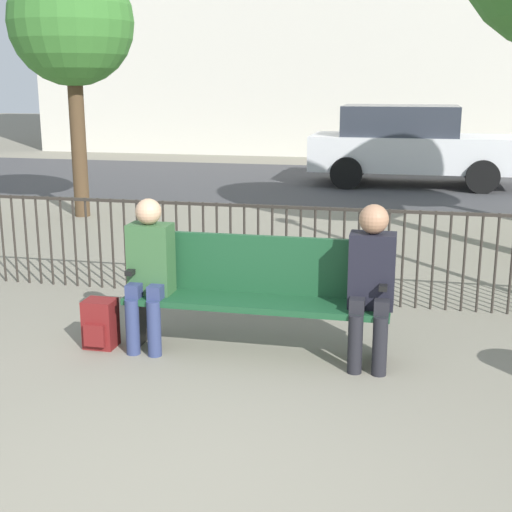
{
  "coord_description": "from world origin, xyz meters",
  "views": [
    {
      "loc": [
        1.15,
        -3.07,
        2.12
      ],
      "look_at": [
        0.0,
        2.14,
        0.8
      ],
      "focal_mm": 50.0,
      "sensor_mm": 36.0,
      "label": 1
    }
  ],
  "objects": [
    {
      "name": "parked_car_0",
      "position": [
        1.07,
        12.0,
        0.84
      ],
      "size": [
        4.2,
        1.94,
        1.62
      ],
      "color": "silver",
      "rests_on": "ground"
    },
    {
      "name": "street_surface",
      "position": [
        0.0,
        12.0,
        0.0
      ],
      "size": [
        24.0,
        6.0,
        0.01
      ],
      "color": "#3D3D3F",
      "rests_on": "ground"
    },
    {
      "name": "park_bench",
      "position": [
        0.0,
        2.22,
        0.5
      ],
      "size": [
        2.09,
        0.45,
        0.92
      ],
      "color": "#194728",
      "rests_on": "ground"
    },
    {
      "name": "ground_plane",
      "position": [
        0.0,
        0.0,
        0.0
      ],
      "size": [
        80.0,
        80.0,
        0.0
      ],
      "primitive_type": "plane",
      "color": "gray"
    },
    {
      "name": "tree_2",
      "position": [
        -4.0,
        7.33,
        2.93
      ],
      "size": [
        1.89,
        1.89,
        3.91
      ],
      "color": "#4C3823",
      "rests_on": "ground"
    },
    {
      "name": "fence_railing",
      "position": [
        -0.02,
        3.6,
        0.56
      ],
      "size": [
        9.01,
        0.03,
        0.95
      ],
      "color": "#2D2823",
      "rests_on": "ground"
    },
    {
      "name": "seated_person_0",
      "position": [
        -0.86,
        2.09,
        0.68
      ],
      "size": [
        0.34,
        0.39,
        1.22
      ],
      "color": "navy",
      "rests_on": "ground"
    },
    {
      "name": "seated_person_1",
      "position": [
        0.89,
        2.09,
        0.7
      ],
      "size": [
        0.34,
        0.39,
        1.24
      ],
      "color": "black",
      "rests_on": "ground"
    },
    {
      "name": "backpack",
      "position": [
        -1.27,
        2.0,
        0.2
      ],
      "size": [
        0.25,
        0.25,
        0.4
      ],
      "color": "maroon",
      "rests_on": "ground"
    }
  ]
}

